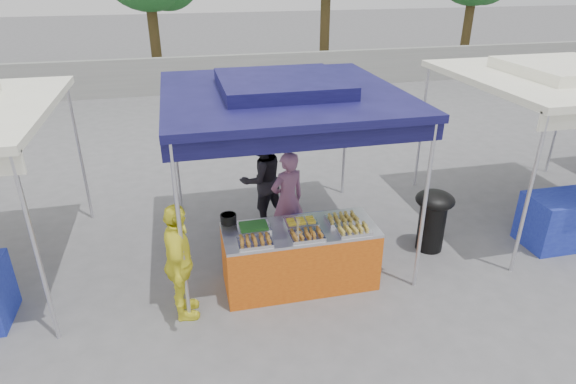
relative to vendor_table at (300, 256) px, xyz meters
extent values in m
plane|color=slate|center=(0.00, 0.10, -0.43)|extent=(80.00, 80.00, 0.00)
cube|color=gray|center=(0.00, 11.10, 0.17)|extent=(40.00, 0.25, 1.20)
cylinder|color=silver|center=(-1.50, -0.40, 0.72)|extent=(0.05, 0.05, 2.30)
cylinder|color=silver|center=(1.50, -0.40, 0.72)|extent=(0.05, 0.05, 2.30)
cylinder|color=silver|center=(-1.50, 2.60, 0.72)|extent=(0.05, 0.05, 2.30)
cylinder|color=silver|center=(1.50, 2.60, 0.72)|extent=(0.05, 0.05, 2.30)
cube|color=#131147|center=(0.00, 1.10, 1.92)|extent=(3.20, 3.20, 0.10)
cube|color=#131147|center=(0.00, 1.10, 2.05)|extent=(1.65, 1.65, 0.18)
cube|color=#131147|center=(0.00, -0.40, 1.77)|extent=(3.20, 0.04, 0.25)
cylinder|color=silver|center=(-3.00, -0.40, 0.72)|extent=(0.05, 0.05, 2.30)
cylinder|color=silver|center=(-3.00, 2.60, 0.72)|extent=(0.05, 0.05, 2.30)
cylinder|color=silver|center=(3.00, -0.40, 0.72)|extent=(0.05, 0.05, 2.30)
cylinder|color=silver|center=(3.00, 2.60, 0.72)|extent=(0.05, 0.05, 2.30)
cylinder|color=silver|center=(6.00, 2.60, 0.72)|extent=(0.05, 0.05, 2.30)
cube|color=white|center=(4.50, 1.10, 1.92)|extent=(3.20, 3.20, 0.10)
cube|color=white|center=(4.50, 1.10, 2.05)|extent=(1.65, 1.65, 0.18)
cylinder|color=#47381B|center=(-1.96, 12.83, 1.43)|extent=(0.36, 0.36, 3.70)
cylinder|color=#47381B|center=(4.24, 12.84, 1.82)|extent=(0.36, 0.36, 4.48)
cylinder|color=#47381B|center=(10.36, 13.08, 1.40)|extent=(0.36, 0.36, 3.65)
cube|color=#D55913|center=(0.00, 0.00, -0.02)|extent=(2.00, 0.80, 0.81)
cube|color=silver|center=(0.00, 0.00, 0.40)|extent=(2.00, 0.80, 0.04)
cube|color=silver|center=(-0.63, -0.24, 0.45)|extent=(0.42, 0.30, 0.05)
cube|color=brown|center=(-0.63, -0.24, 0.49)|extent=(0.35, 0.25, 0.02)
cube|color=silver|center=(0.02, -0.24, 0.45)|extent=(0.42, 0.30, 0.05)
cube|color=brown|center=(0.02, -0.24, 0.49)|extent=(0.35, 0.25, 0.02)
cube|color=silver|center=(0.64, -0.24, 0.45)|extent=(0.42, 0.30, 0.05)
cube|color=gold|center=(0.64, -0.24, 0.49)|extent=(0.35, 0.25, 0.02)
cube|color=silver|center=(-0.59, 0.11, 0.45)|extent=(0.42, 0.30, 0.05)
cube|color=#226021|center=(-0.59, 0.11, 0.49)|extent=(0.35, 0.25, 0.02)
cube|color=silver|center=(0.04, 0.11, 0.45)|extent=(0.42, 0.30, 0.05)
cube|color=yellow|center=(0.04, 0.11, 0.49)|extent=(0.35, 0.25, 0.02)
cube|color=silver|center=(0.59, 0.06, 0.45)|extent=(0.42, 0.30, 0.05)
cube|color=gold|center=(0.59, 0.06, 0.49)|extent=(0.35, 0.25, 0.02)
cylinder|color=black|center=(-0.88, 0.36, 0.49)|extent=(0.21, 0.21, 0.12)
cylinder|color=silver|center=(-0.09, -0.23, 0.47)|extent=(0.07, 0.07, 0.09)
cylinder|color=black|center=(2.14, 0.41, -0.04)|extent=(0.39, 0.39, 0.77)
ellipsoid|color=black|center=(2.14, 0.41, 0.41)|extent=(0.57, 0.57, 0.26)
cube|color=#1626B3|center=(-0.27, 0.66, -0.26)|extent=(0.54, 0.38, 0.32)
cube|color=#1626B3|center=(0.32, 0.60, -0.26)|extent=(0.55, 0.39, 0.33)
cube|color=#1626B3|center=(0.32, 0.60, 0.06)|extent=(0.52, 0.36, 0.31)
imported|color=#976083|center=(0.07, 1.02, 0.34)|extent=(0.64, 0.52, 1.52)
imported|color=black|center=(-0.18, 1.79, 0.37)|extent=(0.94, 0.84, 1.58)
imported|color=#F7F137|center=(-1.55, -0.31, 0.34)|extent=(0.39, 0.90, 1.52)
camera|label=1|loc=(-1.38, -5.22, 3.53)|focal=30.00mm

